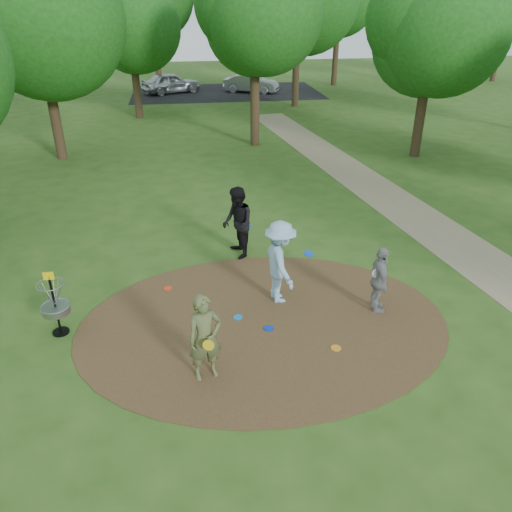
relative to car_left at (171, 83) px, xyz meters
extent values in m
plane|color=#2D5119|center=(2.10, -30.18, -0.74)|extent=(100.00, 100.00, 0.00)
cylinder|color=#47301C|center=(2.10, -30.18, -0.73)|extent=(8.40, 8.40, 0.02)
cube|color=#8C7A5B|center=(8.60, -28.18, -0.73)|extent=(7.55, 39.89, 0.01)
cube|color=black|center=(4.10, -0.18, -0.73)|extent=(14.00, 8.00, 0.01)
imported|color=#5A6138|center=(0.71, -31.76, 0.18)|extent=(0.76, 0.61, 1.83)
cylinder|color=yellow|center=(0.76, -32.05, 0.23)|extent=(0.22, 0.10, 0.22)
imported|color=#93BCDB|center=(2.63, -29.26, 0.30)|extent=(0.97, 1.44, 2.07)
cylinder|color=blue|center=(3.32, -29.23, 0.47)|extent=(0.31, 0.31, 0.08)
imported|color=black|center=(1.90, -26.82, 0.28)|extent=(0.92, 1.10, 2.04)
cylinder|color=blue|center=(2.17, -26.83, 0.17)|extent=(0.22, 0.08, 0.22)
imported|color=gray|center=(4.80, -30.06, 0.09)|extent=(0.49, 1.00, 1.65)
cylinder|color=silver|center=(4.67, -30.12, 0.32)|extent=(0.23, 0.12, 0.22)
cylinder|color=#1776BE|center=(1.53, -29.91, -0.71)|extent=(0.22, 0.22, 0.02)
cylinder|color=#0B2FC5|center=(2.17, -30.44, -0.71)|extent=(0.22, 0.22, 0.02)
cylinder|color=red|center=(-0.08, -28.37, -0.71)|extent=(0.22, 0.22, 0.02)
imported|color=#AEB2B6|center=(0.00, 0.00, 0.00)|extent=(4.66, 3.32, 1.47)
imported|color=#94969B|center=(5.95, -0.61, -0.06)|extent=(4.30, 2.93, 1.34)
cylinder|color=orange|center=(3.45, -31.34, -0.71)|extent=(0.22, 0.22, 0.02)
cylinder|color=black|center=(-2.40, -29.88, -0.06)|extent=(0.05, 0.05, 1.35)
cylinder|color=black|center=(-2.40, -29.88, -0.72)|extent=(0.36, 0.36, 0.04)
cylinder|color=gray|center=(-2.40, -29.88, -0.12)|extent=(0.60, 0.60, 0.16)
torus|color=gray|center=(-2.40, -29.88, -0.04)|extent=(0.63, 0.63, 0.03)
torus|color=gray|center=(-2.40, -29.88, 0.51)|extent=(0.58, 0.58, 0.02)
cube|color=yellow|center=(-2.40, -29.88, 0.71)|extent=(0.22, 0.02, 0.18)
cylinder|color=#332316|center=(-4.90, -16.18, 1.16)|extent=(0.44, 0.44, 3.80)
sphere|color=#184B14|center=(-4.90, -16.18, 4.79)|extent=(6.27, 6.27, 6.27)
cylinder|color=#332316|center=(4.10, -15.18, 1.35)|extent=(0.44, 0.44, 4.18)
sphere|color=#184B14|center=(4.10, -15.18, 4.84)|extent=(5.08, 5.08, 5.08)
cylinder|color=#332316|center=(11.10, -18.18, 1.07)|extent=(0.44, 0.44, 3.61)
sphere|color=#184B14|center=(11.10, -18.18, 4.30)|extent=(5.17, 5.17, 5.17)
cylinder|color=#332316|center=(-1.90, -8.18, 0.97)|extent=(0.44, 0.44, 3.42)
sphere|color=#184B14|center=(-1.90, -8.18, 4.01)|extent=(4.81, 4.81, 4.81)
cylinder|color=#332316|center=(8.10, -6.18, 1.45)|extent=(0.44, 0.44, 4.37)
sphere|color=#184B14|center=(8.10, -6.18, 5.40)|extent=(6.43, 6.43, 6.43)
camera|label=1|loc=(0.55, -39.38, 5.92)|focal=35.00mm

